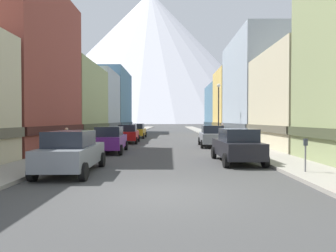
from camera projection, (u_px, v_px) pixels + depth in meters
The scene contains 22 objects.
ground_plane at pixel (159, 194), 8.75m from camera, with size 400.00×400.00×0.00m, color #3E3E3E.
sidewalk_left at pixel (127, 134), 43.79m from camera, with size 2.50×100.00×0.15m, color gray.
sidewalk_right at pixel (210, 134), 43.69m from camera, with size 2.50×100.00×0.15m, color gray.
storefront_left_2 at pixel (52, 104), 31.21m from camera, with size 10.10×10.77×8.16m.
storefront_left_3 at pixel (81, 105), 41.01m from camera, with size 9.95×8.84×9.04m.
storefront_left_4 at pixel (106, 103), 52.42m from camera, with size 7.86×12.85×11.06m.
storefront_right_1 at pixel (321, 102), 22.12m from camera, with size 8.92×9.16×7.49m.
storefront_right_2 at pixel (272, 90), 33.55m from camera, with size 9.37×13.02×11.64m.
storefront_right_3 at pixel (246, 104), 44.91m from camera, with size 9.25×8.63×9.88m.
storefront_right_4 at pixel (233, 109), 55.14m from camera, with size 9.57×11.73×8.86m.
car_left_0 at pixel (72, 152), 12.13m from camera, with size 2.19×4.46×1.78m.
car_left_1 at pixel (110, 139), 19.83m from camera, with size 2.24×4.48×1.78m.
car_left_2 at pixel (128, 134), 28.25m from camera, with size 2.22×4.47×1.78m.
car_left_3 at pixel (137, 131), 36.07m from camera, with size 2.08×4.41×1.78m.
car_right_0 at pixel (237, 145), 15.12m from camera, with size 2.14×4.44×1.78m.
car_right_1 at pixel (212, 136), 24.27m from camera, with size 2.20×4.46×1.78m.
parking_meter_near at pixel (305, 150), 11.65m from camera, with size 0.14×0.10×1.33m.
potted_plant_0 at pixel (239, 137), 28.23m from camera, with size 0.51×0.51×0.87m.
pedestrian_0 at pixel (223, 132), 32.94m from camera, with size 0.36×0.36×1.67m.
pedestrian_1 at pixel (67, 141), 18.42m from camera, with size 0.36×0.36×1.59m.
streetlamp_right at pixel (219, 103), 30.25m from camera, with size 0.36×0.36×5.86m.
mountain_backdrop at pixel (150, 57), 267.60m from camera, with size 220.04×220.04×119.86m, color white.
Camera 1 is at (0.33, -8.71, 2.23)m, focal length 31.11 mm.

